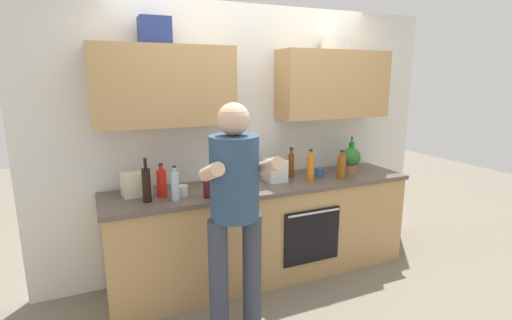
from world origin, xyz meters
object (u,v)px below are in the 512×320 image
Objects in this scene: bottle_water at (175,186)px; mixing_bowl at (240,184)px; bottle_juice at (310,167)px; bottle_soy at (147,184)px; bottle_wine at (208,187)px; grocery_bag_produce at (275,170)px; bottle_soda at (351,155)px; bottle_syrup at (341,167)px; cup_tea at (319,172)px; bottle_hotsauce at (162,183)px; potted_herb at (351,159)px; cup_coffee at (183,190)px; bottle_vinegar at (291,165)px; person_standing at (235,202)px; grocery_bag_rice at (136,184)px.

bottle_water is 1.28× the size of mixing_bowl.
bottle_soy reaches higher than bottle_juice.
bottle_wine is 1.09× the size of mixing_bowl.
bottle_soda is at bearing 7.59° from grocery_bag_produce.
cup_tea is at bearing 134.70° from bottle_syrup.
bottle_syrup is 3.02× the size of cup_tea.
bottle_syrup is at bearing -8.73° from bottle_juice.
grocery_bag_produce is (0.39, 0.09, 0.06)m from mixing_bowl.
bottle_juice is at bearing -3.47° from bottle_hotsauce.
grocery_bag_produce is at bearing 13.51° from mixing_bowl.
bottle_soda is (0.36, 0.32, 0.02)m from bottle_syrup.
bottle_syrup is 1.06× the size of potted_herb.
grocery_bag_produce is (-0.61, 0.19, -0.02)m from bottle_syrup.
bottle_hotsauce is at bearing 175.53° from bottle_syrup.
potted_herb is at bearing 1.17° from cup_coffee.
bottle_vinegar reaches higher than grocery_bag_produce.
person_standing is 5.65× the size of bottle_juice.
bottle_wine is 0.85× the size of bottle_syrup.
grocery_bag_produce is (0.89, 0.10, 0.06)m from cup_coffee.
mixing_bowl is at bearing 3.61° from bottle_soy.
grocery_bag_rice is (-0.34, 0.16, 0.05)m from cup_coffee.
bottle_water is at bearing -12.88° from bottle_soy.
potted_herb is at bearing -128.69° from bottle_soda.
bottle_soda is (1.93, 0.32, 0.03)m from bottle_water.
bottle_soy is 1.59× the size of mixing_bowl.
cup_coffee is 0.42× the size of grocery_bag_produce.
bottle_juice is 1.08× the size of bottle_hotsauce.
person_standing reaches higher than bottle_vinegar.
bottle_vinegar is at bearing 114.01° from bottle_juice.
bottle_wine is 0.90× the size of potted_herb.
bottle_water is (-0.25, 0.04, 0.03)m from bottle_wine.
person_standing is at bearing -59.26° from bottle_hotsauce.
bottle_juice reaches higher than grocery_bag_produce.
mixing_bowl is 0.41m from grocery_bag_produce.
bottle_juice reaches higher than bottle_vinegar.
bottle_soda reaches higher than bottle_water.
person_standing is 1.83m from bottle_soda.
mixing_bowl is at bearing -176.55° from cup_tea.
mixing_bowl is (0.58, 0.10, -0.08)m from bottle_water.
person_standing is 0.60m from bottle_water.
bottle_soy is at bearing -176.39° from mixing_bowl.
bottle_hotsauce is 0.83× the size of bottle_soda.
bottle_water is at bearing -177.73° from bottle_juice.
bottle_water reaches higher than potted_herb.
person_standing reaches higher than bottle_water.
bottle_hotsauce is at bearing 152.54° from bottle_wine.
bottle_soda is (2.02, 0.19, 0.03)m from bottle_hotsauce.
bottle_soy is 1.99m from potted_herb.
mixing_bowl is at bearing -165.28° from bottle_vinegar.
person_standing is 6.09× the size of bottle_hotsauce.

